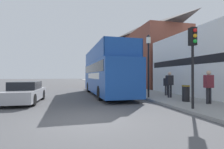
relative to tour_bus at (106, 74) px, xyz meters
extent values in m
plane|color=#4C4C4F|center=(-2.58, 12.46, -1.83)|extent=(144.00, 144.00, 0.00)
cube|color=gray|center=(3.85, 9.46, -1.76)|extent=(3.61, 108.00, 0.14)
cube|color=black|center=(5.70, -4.17, 0.97)|extent=(0.12, 12.07, 0.55)
cube|color=brown|center=(8.65, 13.51, 2.15)|extent=(6.00, 21.35, 7.96)
pyramid|color=#383333|center=(8.65, 13.51, 7.26)|extent=(6.00, 21.35, 2.25)
cube|color=#19479E|center=(0.00, -0.12, -0.27)|extent=(2.65, 10.55, 2.55)
cube|color=white|center=(0.01, -0.65, -0.14)|extent=(2.61, 5.82, 0.45)
cube|color=black|center=(0.00, -0.12, 0.50)|extent=(2.67, 9.71, 0.70)
cube|color=#19479E|center=(0.00, -0.12, 1.05)|extent=(2.64, 9.71, 0.10)
cube|color=#19479E|center=(-1.23, -0.14, 1.66)|extent=(0.18, 9.68, 1.11)
cube|color=#19479E|center=(1.23, -0.11, 1.66)|extent=(0.18, 9.68, 1.11)
cube|color=#19479E|center=(0.06, -4.93, 1.66)|extent=(2.53, 0.10, 1.11)
cube|color=#19479E|center=(-0.05, 3.98, 1.66)|extent=(2.54, 1.50, 1.11)
cylinder|color=black|center=(-1.17, 3.12, -1.32)|extent=(0.29, 1.03, 1.02)
cylinder|color=black|center=(1.10, 3.15, -1.32)|extent=(0.29, 1.03, 1.02)
cylinder|color=black|center=(-1.10, -3.19, -1.32)|extent=(0.29, 1.03, 1.02)
cylinder|color=black|center=(1.17, -3.16, -1.32)|extent=(0.29, 1.03, 1.02)
cube|color=black|center=(0.95, 7.53, -1.29)|extent=(1.84, 4.56, 0.70)
cube|color=black|center=(0.96, 7.39, -0.68)|extent=(1.56, 2.21, 0.51)
cylinder|color=black|center=(0.13, 8.90, -1.49)|extent=(0.22, 0.69, 0.69)
cylinder|color=black|center=(1.68, 8.95, -1.49)|extent=(0.22, 0.69, 0.69)
cylinder|color=black|center=(0.22, 6.11, -1.49)|extent=(0.22, 0.69, 0.69)
cylinder|color=black|center=(1.78, 6.16, -1.49)|extent=(0.22, 0.69, 0.69)
cube|color=#9E9EA3|center=(-5.86, -3.07, -1.31)|extent=(1.94, 4.54, 0.65)
cube|color=black|center=(-5.86, -2.93, -0.74)|extent=(1.64, 2.21, 0.49)
cylinder|color=black|center=(-5.11, -4.49, -1.48)|extent=(0.23, 0.70, 0.69)
cylinder|color=black|center=(-6.73, -4.42, -1.48)|extent=(0.23, 0.70, 0.69)
cylinder|color=black|center=(-5.00, -1.72, -1.48)|extent=(0.23, 0.70, 0.69)
cylinder|color=black|center=(-6.62, -1.65, -1.48)|extent=(0.23, 0.70, 0.69)
cylinder|color=#232328|center=(4.28, -6.93, -1.24)|extent=(0.13, 0.13, 0.89)
cylinder|color=#232328|center=(4.47, -6.93, -1.24)|extent=(0.13, 0.13, 0.89)
cube|color=maroon|center=(4.38, -6.93, -0.44)|extent=(0.48, 0.27, 0.71)
sphere|color=tan|center=(4.38, -6.93, 0.04)|extent=(0.25, 0.25, 0.25)
cylinder|color=#232328|center=(3.76, -3.89, -1.25)|extent=(0.13, 0.13, 0.89)
cylinder|color=#232328|center=(3.94, -3.89, -1.25)|extent=(0.13, 0.13, 0.89)
cube|color=black|center=(3.85, -3.89, -0.45)|extent=(0.48, 0.26, 0.70)
sphere|color=tan|center=(3.85, -3.89, 0.02)|extent=(0.24, 0.24, 0.24)
cylinder|color=#232328|center=(4.28, -2.63, -1.31)|extent=(0.11, 0.11, 0.76)
cylinder|color=#232328|center=(4.44, -2.63, -1.31)|extent=(0.11, 0.11, 0.76)
cube|color=black|center=(4.36, -2.63, -0.63)|extent=(0.41, 0.23, 0.60)
sphere|color=tan|center=(4.36, -2.63, -0.22)|extent=(0.21, 0.21, 0.21)
cylinder|color=black|center=(2.53, -7.93, -0.18)|extent=(0.12, 0.12, 3.01)
cube|color=black|center=(2.53, -7.93, 1.75)|extent=(0.28, 0.31, 0.85)
sphere|color=red|center=(2.53, -8.10, 2.00)|extent=(0.19, 0.19, 0.19)
sphere|color=orange|center=(2.53, -8.10, 1.75)|extent=(0.19, 0.19, 0.19)
sphere|color=green|center=(2.53, -8.10, 1.49)|extent=(0.19, 0.19, 0.19)
cylinder|color=black|center=(2.45, -3.38, 0.27)|extent=(0.13, 0.13, 3.92)
cylinder|color=silver|center=(2.45, -3.38, 2.45)|extent=(0.32, 0.32, 0.45)
cone|color=black|center=(2.45, -3.38, 2.79)|extent=(0.35, 0.35, 0.22)
cylinder|color=black|center=(2.60, 5.31, 0.56)|extent=(0.13, 0.13, 4.50)
cylinder|color=silver|center=(2.60, 5.31, 3.04)|extent=(0.32, 0.32, 0.45)
cone|color=black|center=(2.60, 5.31, 3.37)|extent=(0.35, 0.35, 0.22)
cylinder|color=black|center=(2.59, 13.99, 0.52)|extent=(0.13, 0.13, 4.41)
cylinder|color=silver|center=(2.59, 13.99, 2.95)|extent=(0.32, 0.32, 0.45)
cone|color=black|center=(2.59, 13.99, 3.28)|extent=(0.35, 0.35, 0.22)
cylinder|color=black|center=(3.73, -5.83, -1.20)|extent=(0.44, 0.44, 0.99)
cylinder|color=#B28E1E|center=(3.73, -5.83, -0.74)|extent=(0.48, 0.48, 0.06)
camera|label=1|loc=(-3.21, -15.05, -0.12)|focal=28.00mm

